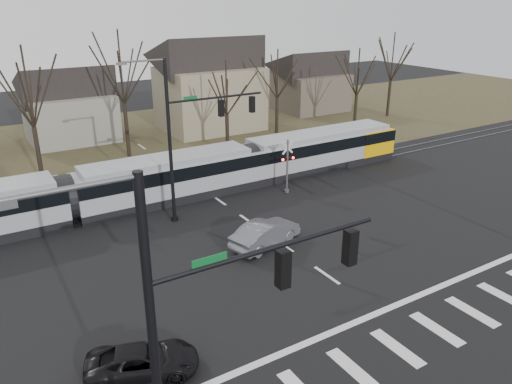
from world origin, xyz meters
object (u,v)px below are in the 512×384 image
sedan (265,233)px  suv (143,361)px  rail_crossing_signal (287,168)px  tram (166,177)px

sedan → suv: bearing=107.8°
sedan → rail_crossing_signal: rail_crossing_signal is taller
sedan → rail_crossing_signal: bearing=-59.3°
rail_crossing_signal → sedan: bearing=-133.2°
tram → suv: 17.70m
tram → sedan: (2.16, -9.49, -0.96)m
suv → rail_crossing_signal: rail_crossing_signal is taller
sedan → suv: size_ratio=1.05×
suv → rail_crossing_signal: (15.58, 12.78, 1.30)m
sedan → suv: sedan is taller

